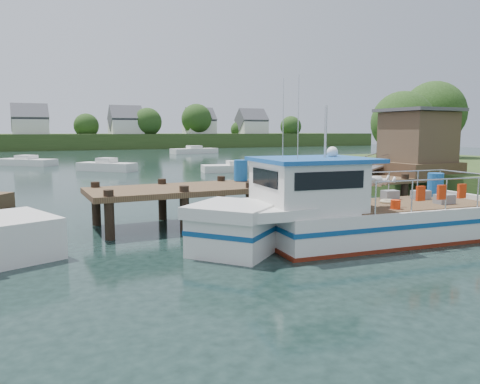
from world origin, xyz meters
name	(u,v)px	position (x,y,z in m)	size (l,w,h in m)	color
ground_plane	(246,219)	(0.00, 0.00, 0.00)	(160.00, 160.00, 0.00)	black
far_shore	(58,138)	(0.01, 82.37, 2.10)	(140.00, 42.55, 9.22)	#32491E
dock	(376,158)	(6.51, 0.01, 2.24)	(16.60, 3.00, 4.78)	brown
lobster_boat	(344,214)	(0.88, -4.89, 0.90)	(10.35, 3.85, 4.97)	silver
moored_far	(194,151)	(17.17, 52.09, 0.45)	(7.41, 3.18, 1.22)	silver
moored_b	(107,166)	(-0.88, 25.16, 0.42)	(4.81, 4.96, 1.14)	silver
moored_c	(237,168)	(9.00, 19.60, 0.35)	(6.24, 3.18, 0.94)	silver
moored_d	(27,162)	(-6.93, 35.50, 0.39)	(5.77, 5.80, 1.04)	silver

